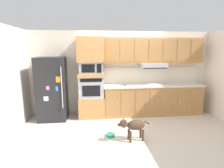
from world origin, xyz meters
TOP-DOWN VIEW (x-y plane):
  - ground_plane at (0.00, 0.00)m, footprint 9.60×9.60m
  - back_kitchen_wall at (0.00, 1.11)m, footprint 6.20×0.12m
  - side_panel_left at (-2.80, 0.00)m, footprint 0.12×7.10m
  - refrigerator at (-2.02, 0.68)m, footprint 0.76×0.73m
  - oven_base_cabinet at (-0.93, 0.75)m, footprint 0.74×0.62m
  - built_in_oven at (-0.93, 0.75)m, footprint 0.70×0.62m
  - appliance_mid_shelf at (-0.93, 0.75)m, footprint 0.74×0.62m
  - microwave at (-0.93, 0.75)m, footprint 0.64×0.54m
  - appliance_upper_cabinet at (-0.93, 0.75)m, footprint 0.74×0.62m
  - lower_cabinet_run at (0.93, 0.75)m, footprint 2.97×0.63m
  - countertop_slab at (0.93, 0.75)m, footprint 3.01×0.64m
  - backsplash_panel at (0.93, 1.04)m, footprint 3.01×0.02m
  - upper_cabinet_with_hood at (0.93, 0.87)m, footprint 2.97×0.48m
  - screwdriver at (0.07, 0.71)m, footprint 0.17×0.16m
  - dog at (-0.03, -0.81)m, footprint 0.75×0.28m
  - dog_food_bowl at (-0.50, -0.57)m, footprint 0.20×0.20m

SIDE VIEW (x-z plane):
  - ground_plane at x=0.00m, z-range 0.00..0.00m
  - dog_food_bowl at x=-0.50m, z-range 0.00..0.06m
  - oven_base_cabinet at x=-0.93m, z-range 0.00..0.60m
  - dog at x=-0.03m, z-range 0.09..0.62m
  - lower_cabinet_run at x=0.93m, z-range 0.00..0.88m
  - refrigerator at x=-2.02m, z-range 0.00..1.76m
  - countertop_slab at x=0.93m, z-range 0.88..0.92m
  - built_in_oven at x=-0.93m, z-range 0.60..1.20m
  - screwdriver at x=0.07m, z-range 0.92..0.95m
  - backsplash_panel at x=0.93m, z-range 0.92..1.42m
  - back_kitchen_wall at x=0.00m, z-range 0.00..2.50m
  - side_panel_left at x=-2.80m, z-range 0.00..2.50m
  - appliance_mid_shelf at x=-0.93m, z-range 1.20..1.30m
  - microwave at x=-0.93m, z-range 1.30..1.62m
  - upper_cabinet_with_hood at x=0.93m, z-range 1.46..2.34m
  - appliance_upper_cabinet at x=-0.93m, z-range 1.62..2.30m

